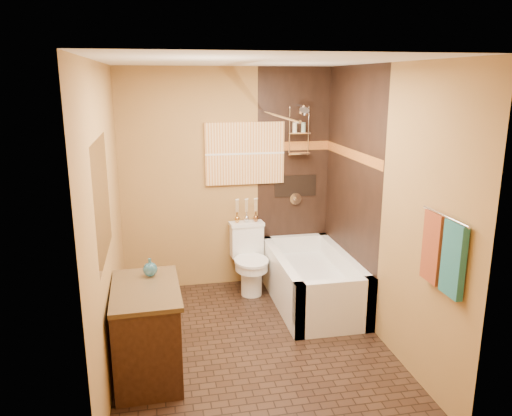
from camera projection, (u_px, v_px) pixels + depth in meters
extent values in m
plane|color=black|center=(252.00, 345.00, 4.56)|extent=(3.00, 3.00, 0.00)
cube|color=#A1763E|center=(106.00, 221.00, 4.02)|extent=(0.02, 3.00, 2.50)
cube|color=#A1763E|center=(383.00, 207.00, 4.48)|extent=(0.02, 3.00, 2.50)
cube|color=#A1763E|center=(227.00, 180.00, 5.67)|extent=(2.40, 0.02, 2.50)
cube|color=#A1763E|center=(302.00, 282.00, 2.83)|extent=(2.40, 0.02, 2.50)
plane|color=silver|center=(252.00, 61.00, 3.94)|extent=(3.00, 3.00, 0.00)
cube|color=black|center=(293.00, 178.00, 5.81)|extent=(0.85, 0.01, 2.50)
cube|color=black|center=(351.00, 189.00, 5.19)|extent=(0.01, 1.50, 2.50)
cube|color=#954A1B|center=(294.00, 146.00, 5.71)|extent=(0.85, 0.01, 0.10)
cube|color=#954A1B|center=(351.00, 154.00, 5.09)|extent=(0.01, 1.50, 0.10)
cube|color=black|center=(295.00, 186.00, 5.83)|extent=(0.50, 0.01, 0.25)
cylinder|color=silver|center=(300.00, 106.00, 5.48)|extent=(0.02, 0.26, 0.02)
cylinder|color=silver|center=(304.00, 111.00, 5.35)|extent=(0.11, 0.11, 0.09)
cylinder|color=silver|center=(296.00, 199.00, 5.86)|extent=(0.14, 0.02, 0.14)
cylinder|color=silver|center=(278.00, 115.00, 4.85)|extent=(0.03, 1.55, 0.03)
cylinder|color=silver|center=(445.00, 216.00, 3.42)|extent=(0.02, 0.55, 0.02)
cube|color=#1C5C5D|center=(453.00, 260.00, 3.37)|extent=(0.05, 0.22, 0.52)
cube|color=maroon|center=(433.00, 247.00, 3.61)|extent=(0.05, 0.22, 0.52)
cube|color=orange|center=(245.00, 153.00, 5.61)|extent=(0.90, 0.04, 0.70)
cube|color=white|center=(102.00, 199.00, 3.70)|extent=(0.01, 1.00, 0.90)
cube|color=white|center=(335.00, 308.00, 4.69)|extent=(0.80, 0.10, 0.55)
cube|color=white|center=(295.00, 257.00, 6.02)|extent=(0.80, 0.10, 0.55)
cube|color=white|center=(281.00, 282.00, 5.29)|extent=(0.10, 1.50, 0.55)
cube|color=white|center=(343.00, 277.00, 5.43)|extent=(0.10, 1.50, 0.55)
cube|color=white|center=(312.00, 288.00, 5.38)|extent=(0.64, 1.34, 0.35)
cube|color=white|center=(247.00, 241.00, 5.79)|extent=(0.38, 0.19, 0.37)
cube|color=white|center=(247.00, 224.00, 5.73)|extent=(0.40, 0.21, 0.04)
cylinder|color=white|center=(251.00, 279.00, 5.60)|extent=(0.23, 0.23, 0.37)
cylinder|color=white|center=(251.00, 265.00, 5.56)|extent=(0.36, 0.36, 0.10)
cylinder|color=white|center=(251.00, 261.00, 5.54)|extent=(0.38, 0.38, 0.03)
cube|color=black|center=(147.00, 334.00, 4.03)|extent=(0.53, 0.84, 0.73)
cube|color=black|center=(145.00, 290.00, 3.94)|extent=(0.56, 0.89, 0.04)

